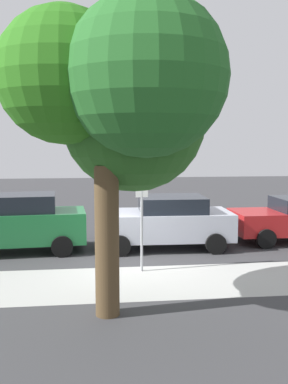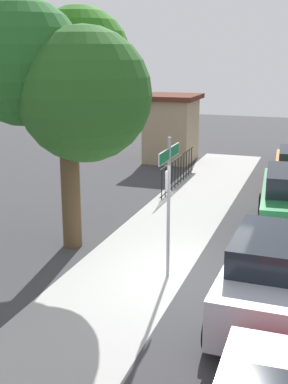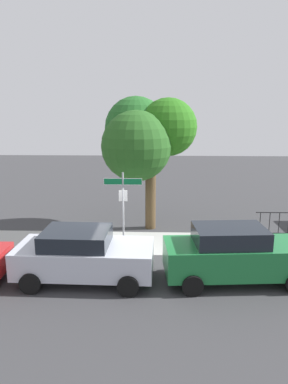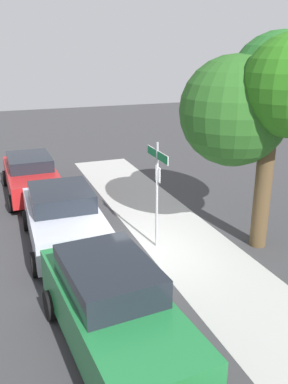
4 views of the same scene
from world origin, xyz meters
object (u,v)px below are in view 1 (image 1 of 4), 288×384
street_sign (142,191)px  car_silver (165,221)px  shade_tree (121,97)px  car_green (12,223)px

street_sign → car_silver: street_sign is taller
shade_tree → car_green: 6.87m
street_sign → car_green: 4.63m
street_sign → shade_tree: (0.69, 2.75, 2.11)m
shade_tree → car_green: size_ratio=1.28×
shade_tree → car_silver: bearing=-108.4°
car_green → shade_tree: bearing=116.2°
street_sign → shade_tree: shade_tree is taller
shade_tree → car_silver: shade_tree is taller
car_silver → street_sign: bearing=68.5°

